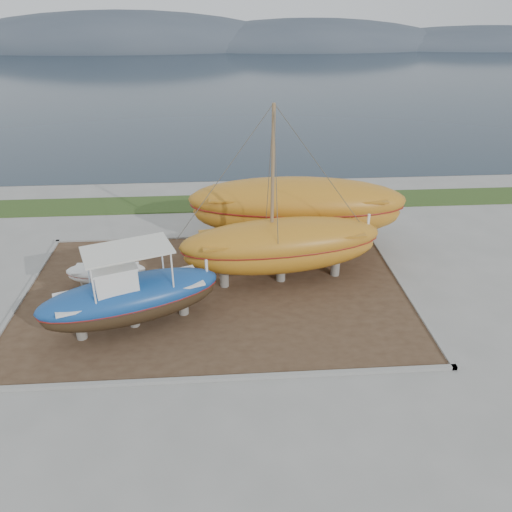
{
  "coord_description": "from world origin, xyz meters",
  "views": [
    {
      "loc": [
        0.48,
        -16.4,
        12.78
      ],
      "look_at": [
        1.92,
        4.0,
        1.94
      ],
      "focal_mm": 35.0,
      "sensor_mm": 36.0,
      "label": 1
    }
  ],
  "objects_px": {
    "white_dinghy": "(107,275)",
    "orange_sailboat": "(283,199)",
    "orange_bare_hull": "(296,214)",
    "blue_caique": "(130,289)"
  },
  "relations": [
    {
      "from": "blue_caique",
      "to": "white_dinghy",
      "type": "bearing_deg",
      "value": 97.28
    },
    {
      "from": "blue_caique",
      "to": "orange_sailboat",
      "type": "relative_size",
      "value": 0.77
    },
    {
      "from": "white_dinghy",
      "to": "orange_sailboat",
      "type": "height_order",
      "value": "orange_sailboat"
    },
    {
      "from": "blue_caique",
      "to": "orange_bare_hull",
      "type": "height_order",
      "value": "orange_bare_hull"
    },
    {
      "from": "orange_bare_hull",
      "to": "blue_caique",
      "type": "bearing_deg",
      "value": -133.58
    },
    {
      "from": "white_dinghy",
      "to": "orange_bare_hull",
      "type": "height_order",
      "value": "orange_bare_hull"
    },
    {
      "from": "white_dinghy",
      "to": "orange_bare_hull",
      "type": "distance_m",
      "value": 10.48
    },
    {
      "from": "white_dinghy",
      "to": "blue_caique",
      "type": "bearing_deg",
      "value": -60.96
    },
    {
      "from": "white_dinghy",
      "to": "orange_bare_hull",
      "type": "bearing_deg",
      "value": 22.02
    },
    {
      "from": "white_dinghy",
      "to": "orange_bare_hull",
      "type": "xyz_separation_m",
      "value": [
        9.75,
        3.61,
        1.36
      ]
    }
  ]
}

